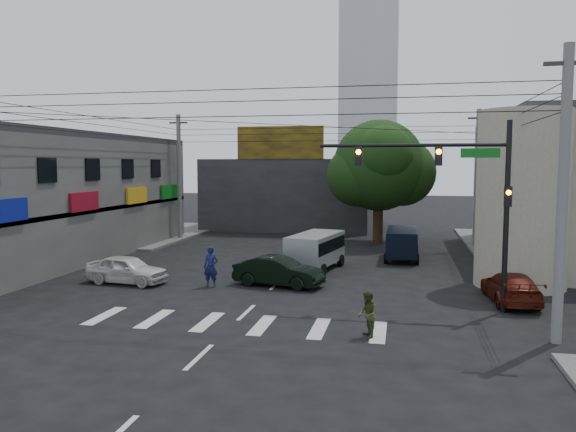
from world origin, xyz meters
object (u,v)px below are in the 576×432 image
(maroon_sedan, at_px, (511,287))
(silver_minivan, at_px, (316,252))
(white_compact, at_px, (127,269))
(pedestrian_olive, at_px, (367,314))
(dark_sedan, at_px, (279,271))
(traffic_gantry, at_px, (460,184))
(street_tree, at_px, (379,166))
(navy_van, at_px, (402,245))
(utility_pole_near_right, at_px, (562,196))
(utility_pole_far_right, at_px, (477,179))
(utility_pole_far_left, at_px, (179,178))
(traffic_officer, at_px, (211,267))

(maroon_sedan, distance_m, silver_minivan, 10.35)
(white_compact, bearing_deg, pedestrian_olive, -110.79)
(dark_sedan, bearing_deg, traffic_gantry, -98.66)
(traffic_gantry, relative_size, maroon_sedan, 1.66)
(street_tree, relative_size, pedestrian_olive, 5.67)
(dark_sedan, relative_size, maroon_sedan, 1.00)
(white_compact, bearing_deg, street_tree, -27.28)
(navy_van, bearing_deg, utility_pole_near_right, -161.50)
(street_tree, height_order, navy_van, street_tree)
(utility_pole_far_right, distance_m, silver_minivan, 14.05)
(street_tree, distance_m, utility_pole_near_right, 22.48)
(utility_pole_far_left, height_order, dark_sedan, utility_pole_far_left)
(utility_pole_near_right, bearing_deg, silver_minivan, 131.21)
(white_compact, bearing_deg, utility_pole_near_right, -100.35)
(utility_pole_near_right, xyz_separation_m, traffic_officer, (-13.29, 5.45, -3.66))
(silver_minivan, height_order, navy_van, silver_minivan)
(utility_pole_far_right, bearing_deg, utility_pole_far_left, 180.00)
(utility_pole_near_right, distance_m, dark_sedan, 12.70)
(white_compact, bearing_deg, traffic_officer, -82.82)
(utility_pole_near_right, height_order, dark_sedan, utility_pole_near_right)
(traffic_gantry, relative_size, silver_minivan, 1.52)
(utility_pole_far_right, bearing_deg, street_tree, 171.25)
(utility_pole_far_left, relative_size, traffic_officer, 4.92)
(utility_pole_near_right, height_order, white_compact, utility_pole_near_right)
(navy_van, bearing_deg, dark_sedan, 147.21)
(traffic_gantry, bearing_deg, utility_pole_far_left, 137.14)
(utility_pole_far_left, distance_m, maroon_sedan, 25.93)
(dark_sedan, relative_size, traffic_officer, 2.32)
(traffic_gantry, relative_size, utility_pole_near_right, 0.78)
(navy_van, height_order, traffic_officer, traffic_officer)
(dark_sedan, xyz_separation_m, white_compact, (-7.12, -0.86, -0.02))
(maroon_sedan, bearing_deg, street_tree, -73.64)
(silver_minivan, bearing_deg, street_tree, -3.30)
(maroon_sedan, xyz_separation_m, traffic_officer, (-12.85, 0.23, 0.32))
(traffic_gantry, distance_m, white_compact, 15.45)
(utility_pole_far_right, height_order, maroon_sedan, utility_pole_far_right)
(utility_pole_far_right, height_order, traffic_officer, utility_pole_far_right)
(street_tree, bearing_deg, utility_pole_far_left, -176.05)
(street_tree, xyz_separation_m, traffic_officer, (-6.79, -16.05, -4.54))
(maroon_sedan, height_order, silver_minivan, silver_minivan)
(white_compact, bearing_deg, maroon_sedan, -83.77)
(street_tree, bearing_deg, pedestrian_olive, -88.28)
(street_tree, height_order, white_compact, street_tree)
(utility_pole_far_right, bearing_deg, pedestrian_olive, -105.41)
(utility_pole_near_right, bearing_deg, utility_pole_far_right, 90.00)
(white_compact, height_order, navy_van, navy_van)
(maroon_sedan, bearing_deg, utility_pole_near_right, 90.73)
(utility_pole_far_left, distance_m, traffic_officer, 17.31)
(traffic_gantry, distance_m, dark_sedan, 9.13)
(dark_sedan, distance_m, maroon_sedan, 9.93)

